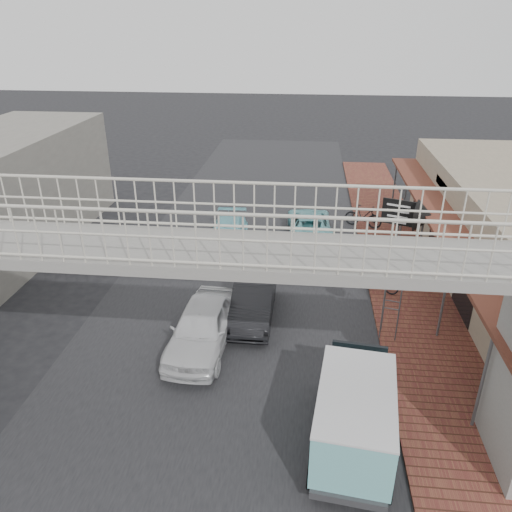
% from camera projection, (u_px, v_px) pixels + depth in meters
% --- Properties ---
extents(ground, '(120.00, 120.00, 0.00)m').
position_uv_depth(ground, '(224.00, 343.00, 16.13)').
color(ground, black).
rests_on(ground, ground).
extents(road_strip, '(10.00, 60.00, 0.01)m').
position_uv_depth(road_strip, '(224.00, 343.00, 16.13)').
color(road_strip, black).
rests_on(road_strip, ground).
extents(sidewalk, '(3.00, 40.00, 0.10)m').
position_uv_depth(sidewalk, '(413.00, 305.00, 18.20)').
color(sidewalk, brown).
rests_on(sidewalk, ground).
extents(footbridge, '(16.40, 2.40, 6.34)m').
position_uv_depth(footbridge, '(192.00, 330.00, 11.17)').
color(footbridge, gray).
rests_on(footbridge, ground).
extents(white_hatchback, '(1.96, 4.38, 1.46)m').
position_uv_depth(white_hatchback, '(202.00, 327.00, 15.67)').
color(white_hatchback, silver).
rests_on(white_hatchback, ground).
extents(dark_sedan, '(1.38, 3.94, 1.30)m').
position_uv_depth(dark_sedan, '(253.00, 300.00, 17.31)').
color(dark_sedan, black).
rests_on(dark_sedan, ground).
extents(angkot_curb, '(2.27, 4.48, 1.21)m').
position_uv_depth(angkot_curb, '(310.00, 224.00, 23.91)').
color(angkot_curb, '#6CB7BC').
rests_on(angkot_curb, ground).
extents(angkot_far, '(1.82, 4.08, 1.16)m').
position_uv_depth(angkot_far, '(228.00, 233.00, 22.93)').
color(angkot_far, '#7BCBD6').
rests_on(angkot_far, ground).
extents(angkot_van, '(2.21, 4.11, 1.93)m').
position_uv_depth(angkot_van, '(355.00, 409.00, 11.67)').
color(angkot_van, black).
rests_on(angkot_van, ground).
extents(motorcycle_near, '(1.64, 1.07, 0.81)m').
position_uv_depth(motorcycle_near, '(379.00, 282.00, 18.83)').
color(motorcycle_near, black).
rests_on(motorcycle_near, sidewalk).
extents(motorcycle_far, '(1.94, 1.16, 1.12)m').
position_uv_depth(motorcycle_far, '(363.00, 216.00, 24.69)').
color(motorcycle_far, black).
rests_on(motorcycle_far, sidewalk).
extents(street_clock, '(0.71, 0.63, 2.75)m').
position_uv_depth(street_clock, '(396.00, 273.00, 15.40)').
color(street_clock, '#59595B').
rests_on(street_clock, sidewalk).
extents(arrow_sign, '(2.03, 1.37, 3.37)m').
position_uv_depth(arrow_sign, '(422.00, 217.00, 18.54)').
color(arrow_sign, '#59595B').
rests_on(arrow_sign, sidewalk).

